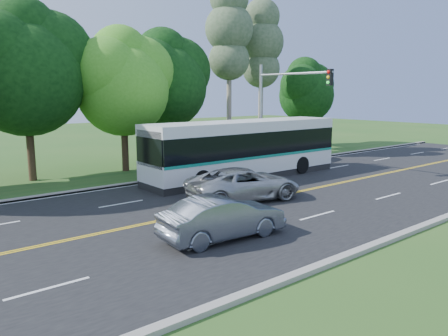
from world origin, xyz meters
TOP-DOWN VIEW (x-y plane):
  - ground at (0.00, 0.00)m, footprint 120.00×120.00m
  - road at (0.00, 0.00)m, footprint 60.00×14.00m
  - curb_north at (0.00, 7.15)m, footprint 60.00×0.30m
  - curb_south at (0.00, -7.15)m, footprint 60.00×0.30m
  - grass_verge at (0.00, 9.00)m, footprint 60.00×4.00m
  - lane_markings at (-0.09, 0.00)m, footprint 57.60×13.82m
  - tree_row at (-5.15, 12.13)m, footprint 44.70×9.10m
  - bougainvillea_hedge at (7.18, 8.15)m, footprint 9.50×2.25m
  - traffic_signal at (6.49, 5.40)m, footprint 0.42×6.10m
  - transit_bus at (2.77, 4.74)m, footprint 13.11×2.96m
  - sedan at (-5.43, -3.27)m, footprint 4.68×1.95m
  - suv at (-1.05, 0.50)m, footprint 5.99×3.65m

SIDE VIEW (x-z plane):
  - ground at x=0.00m, z-range 0.00..0.00m
  - road at x=0.00m, z-range 0.00..0.02m
  - lane_markings at x=-0.09m, z-range 0.02..0.02m
  - grass_verge at x=0.00m, z-range 0.00..0.10m
  - curb_north at x=0.00m, z-range 0.00..0.15m
  - curb_south at x=0.00m, z-range 0.00..0.15m
  - bougainvillea_hedge at x=7.18m, z-range -0.03..1.47m
  - sedan at x=-5.43m, z-range 0.02..1.53m
  - suv at x=-1.05m, z-range 0.02..1.57m
  - transit_bus at x=2.77m, z-range 0.00..3.43m
  - traffic_signal at x=6.49m, z-range 1.17..8.17m
  - tree_row at x=-5.15m, z-range -0.19..13.65m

